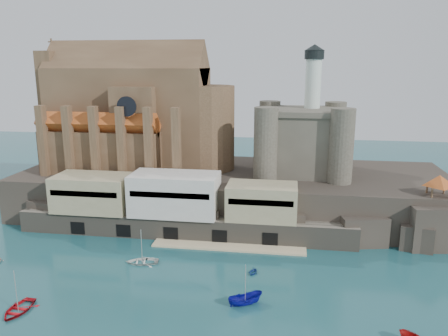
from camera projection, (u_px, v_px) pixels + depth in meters
ground at (200, 293)px, 68.29m from camera, size 300.00×300.00×0.00m
promontory at (232, 192)px, 105.04m from camera, size 100.00×36.00×10.00m
quay at (174, 207)px, 90.55m from camera, size 70.00×12.00×13.05m
church at (137, 118)px, 106.90m from camera, size 47.00×25.93×30.51m
castle_keep at (302, 138)px, 101.21m from camera, size 21.20×21.20×29.30m
rock_outcrop at (434, 225)px, 86.12m from camera, size 14.50×10.50×8.70m
pavilion at (439, 182)px, 84.25m from camera, size 6.40×6.40×5.40m
boat_0 at (18, 311)px, 63.28m from camera, size 4.44×1.52×6.13m
boat_2 at (245, 304)px, 65.11m from camera, size 2.81×2.78×5.43m
boat_6 at (142, 263)px, 78.68m from camera, size 2.03×4.33×5.84m
boat_7 at (253, 273)px, 74.80m from camera, size 2.57×2.01×2.61m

